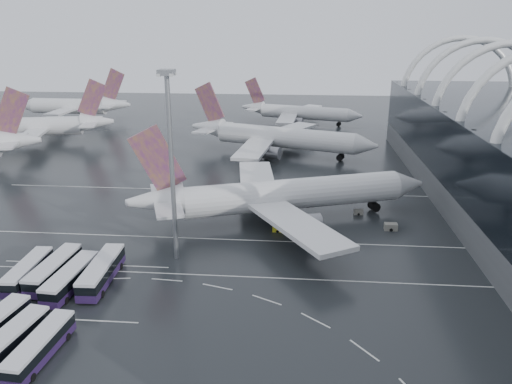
# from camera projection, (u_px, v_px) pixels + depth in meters

# --- Properties ---
(ground) EXTENTS (420.00, 420.00, 0.00)m
(ground) POSITION_uv_depth(u_px,v_px,m) (229.00, 270.00, 81.17)
(ground) COLOR black
(ground) RESTS_ON ground
(lane_marking_near) EXTENTS (120.00, 0.25, 0.01)m
(lane_marking_near) POSITION_uv_depth(u_px,v_px,m) (227.00, 276.00, 79.28)
(lane_marking_near) COLOR silver
(lane_marking_near) RESTS_ON ground
(lane_marking_mid) EXTENTS (120.00, 0.25, 0.01)m
(lane_marking_mid) POSITION_uv_depth(u_px,v_px,m) (238.00, 240.00, 92.48)
(lane_marking_mid) COLOR silver
(lane_marking_mid) RESTS_ON ground
(lane_marking_far) EXTENTS (120.00, 0.25, 0.01)m
(lane_marking_far) POSITION_uv_depth(u_px,v_px,m) (252.00, 192.00, 118.89)
(lane_marking_far) COLOR silver
(lane_marking_far) RESTS_ON ground
(bus_bay_line_south) EXTENTS (28.00, 0.25, 0.01)m
(bus_bay_line_south) POSITION_uv_depth(u_px,v_px,m) (38.00, 318.00, 68.04)
(bus_bay_line_south) COLOR silver
(bus_bay_line_south) RESTS_ON ground
(bus_bay_line_north) EXTENTS (28.00, 0.25, 0.01)m
(bus_bay_line_north) POSITION_uv_depth(u_px,v_px,m) (86.00, 264.00, 83.13)
(bus_bay_line_north) COLOR silver
(bus_bay_line_north) RESTS_ON ground
(airliner_main) EXTENTS (60.25, 52.25, 20.99)m
(airliner_main) POSITION_uv_depth(u_px,v_px,m) (279.00, 196.00, 99.83)
(airliner_main) COLOR silver
(airliner_main) RESTS_ON ground
(airliner_gate_b) EXTENTS (58.46, 51.93, 20.80)m
(airliner_gate_b) POSITION_uv_depth(u_px,v_px,m) (276.00, 137.00, 151.15)
(airliner_gate_b) COLOR silver
(airliner_gate_b) RESTS_ON ground
(airliner_gate_c) EXTENTS (48.57, 44.17, 17.55)m
(airliner_gate_c) POSITION_uv_depth(u_px,v_px,m) (298.00, 113.00, 197.18)
(airliner_gate_c) COLOR silver
(airliner_gate_c) RESTS_ON ground
(jet_remote_mid) EXTENTS (47.66, 38.62, 20.83)m
(jet_remote_mid) POSITION_uv_depth(u_px,v_px,m) (44.00, 126.00, 166.53)
(jet_remote_mid) COLOR silver
(jet_remote_mid) RESTS_ON ground
(jet_remote_far) EXTENTS (48.24, 38.81, 21.08)m
(jet_remote_far) POSITION_uv_depth(u_px,v_px,m) (76.00, 106.00, 205.77)
(jet_remote_far) COLOR silver
(jet_remote_far) RESTS_ON ground
(bus_row_near_a) EXTENTS (3.31, 12.45, 3.04)m
(bus_row_near_a) POSITION_uv_depth(u_px,v_px,m) (28.00, 271.00, 77.26)
(bus_row_near_a) COLOR #23133B
(bus_row_near_a) RESTS_ON ground
(bus_row_near_b) EXTENTS (3.67, 13.37, 3.26)m
(bus_row_near_b) POSITION_uv_depth(u_px,v_px,m) (54.00, 269.00, 77.57)
(bus_row_near_b) COLOR #23133B
(bus_row_near_b) RESTS_ON ground
(bus_row_near_c) EXTENTS (3.88, 13.28, 3.23)m
(bus_row_near_c) POSITION_uv_depth(u_px,v_px,m) (71.00, 278.00, 75.05)
(bus_row_near_c) COLOR #23133B
(bus_row_near_c) RESTS_ON ground
(bus_row_near_d) EXTENTS (3.69, 13.94, 3.41)m
(bus_row_near_d) POSITION_uv_depth(u_px,v_px,m) (102.00, 271.00, 76.80)
(bus_row_near_d) COLOR #23133B
(bus_row_near_d) RESTS_ON ground
(bus_row_far_b) EXTENTS (4.47, 12.72, 3.07)m
(bus_row_far_b) POSITION_uv_depth(u_px,v_px,m) (9.00, 342.00, 60.14)
(bus_row_far_b) COLOR #23133B
(bus_row_far_b) RESTS_ON ground
(bus_row_far_c) EXTENTS (3.57, 12.22, 2.97)m
(bus_row_far_c) POSITION_uv_depth(u_px,v_px,m) (40.00, 346.00, 59.37)
(bus_row_far_c) COLOR #23133B
(bus_row_far_c) RESTS_ON ground
(floodlight_mast) EXTENTS (2.42, 2.42, 31.51)m
(floodlight_mast) POSITION_uv_depth(u_px,v_px,m) (171.00, 145.00, 79.06)
(floodlight_mast) COLOR gray
(floodlight_mast) RESTS_ON ground
(gse_cart_belly_b) EXTENTS (1.91, 1.13, 1.04)m
(gse_cart_belly_b) POSITION_uv_depth(u_px,v_px,m) (358.00, 212.00, 104.65)
(gse_cart_belly_b) COLOR slate
(gse_cart_belly_b) RESTS_ON ground
(gse_cart_belly_c) EXTENTS (2.02, 1.19, 1.10)m
(gse_cart_belly_c) POSITION_uv_depth(u_px,v_px,m) (278.00, 229.00, 96.08)
(gse_cart_belly_c) COLOR gold
(gse_cart_belly_c) RESTS_ON ground
(gse_cart_belly_d) EXTENTS (2.46, 1.46, 1.34)m
(gse_cart_belly_d) POSITION_uv_depth(u_px,v_px,m) (391.00, 227.00, 96.69)
(gse_cart_belly_d) COLOR slate
(gse_cart_belly_d) RESTS_ON ground
(gse_cart_belly_e) EXTENTS (2.36, 1.39, 1.28)m
(gse_cart_belly_e) POSITION_uv_depth(u_px,v_px,m) (311.00, 196.00, 114.16)
(gse_cart_belly_e) COLOR gold
(gse_cart_belly_e) RESTS_ON ground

